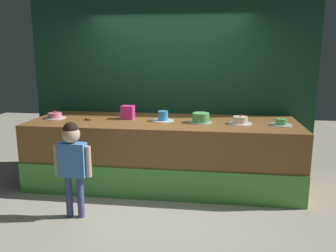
# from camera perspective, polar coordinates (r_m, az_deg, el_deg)

# --- Properties ---
(ground_plane) EXTENTS (12.00, 12.00, 0.00)m
(ground_plane) POSITION_cam_1_polar(r_m,az_deg,el_deg) (4.60, -1.96, -12.26)
(ground_plane) COLOR #BCB29E
(stage_platform) EXTENTS (3.81, 1.26, 0.95)m
(stage_platform) POSITION_cam_1_polar(r_m,az_deg,el_deg) (5.01, -0.80, -4.46)
(stage_platform) COLOR brown
(stage_platform) RESTS_ON ground_plane
(curtain_backdrop) EXTENTS (4.53, 0.08, 2.77)m
(curtain_backdrop) POSITION_cam_1_polar(r_m,az_deg,el_deg) (5.54, 0.30, 6.76)
(curtain_backdrop) COLOR #19472D
(curtain_backdrop) RESTS_ON ground_plane
(child_figure) EXTENTS (0.44, 0.20, 1.14)m
(child_figure) POSITION_cam_1_polar(r_m,az_deg,el_deg) (4.06, -15.68, -4.96)
(child_figure) COLOR #3F4C8C
(child_figure) RESTS_ON ground_plane
(pink_box) EXTENTS (0.18, 0.16, 0.19)m
(pink_box) POSITION_cam_1_polar(r_m,az_deg,el_deg) (5.06, -6.74, 2.29)
(pink_box) COLOR #EB338D
(pink_box) RESTS_ON stage_platform
(donut) EXTENTS (0.12, 0.12, 0.03)m
(donut) POSITION_cam_1_polar(r_m,az_deg,el_deg) (5.08, -13.07, 1.19)
(donut) COLOR brown
(donut) RESTS_ON stage_platform
(cake_far_left) EXTENTS (0.30, 0.30, 0.12)m
(cake_far_left) POSITION_cam_1_polar(r_m,az_deg,el_deg) (5.34, -18.33, 1.61)
(cake_far_left) COLOR white
(cake_far_left) RESTS_ON stage_platform
(cake_left) EXTENTS (0.32, 0.32, 0.14)m
(cake_left) POSITION_cam_1_polar(r_m,az_deg,el_deg) (4.87, -0.84, 1.52)
(cake_left) COLOR white
(cake_left) RESTS_ON stage_platform
(cake_center) EXTENTS (0.32, 0.32, 0.14)m
(cake_center) POSITION_cam_1_polar(r_m,az_deg,el_deg) (4.77, 5.49, 1.34)
(cake_center) COLOR silver
(cake_center) RESTS_ON stage_platform
(cake_right) EXTENTS (0.33, 0.33, 0.13)m
(cake_right) POSITION_cam_1_polar(r_m,az_deg,el_deg) (4.78, 11.96, 0.89)
(cake_right) COLOR white
(cake_right) RESTS_ON stage_platform
(cake_far_right) EXTENTS (0.29, 0.29, 0.12)m
(cake_far_right) POSITION_cam_1_polar(r_m,az_deg,el_deg) (4.83, 18.36, 0.52)
(cake_far_right) COLOR silver
(cake_far_right) RESTS_ON stage_platform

